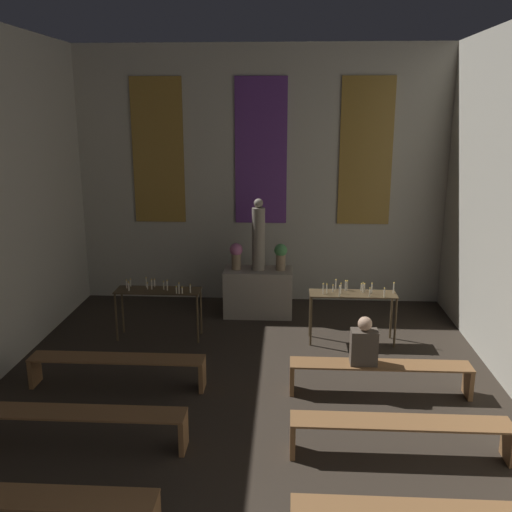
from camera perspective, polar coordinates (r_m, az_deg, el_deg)
name	(u,v)px	position (r m, az deg, el deg)	size (l,w,h in m)	color
wall_back	(261,176)	(11.35, 0.51, 8.04)	(7.45, 0.16, 5.02)	#B2AD9E
altar	(258,292)	(10.83, 0.24, -3.62)	(1.28, 0.67, 0.89)	gray
statue	(258,237)	(10.54, 0.24, 1.94)	(0.24, 0.24, 1.34)	gray
flower_vase_left	(236,254)	(10.65, -1.99, 0.16)	(0.24, 0.24, 0.50)	#937A5B
flower_vase_right	(281,255)	(10.61, 2.49, 0.09)	(0.24, 0.24, 0.50)	#937A5B
candle_rack_left	(158,296)	(9.78, -9.76, -3.96)	(1.43, 0.44, 1.06)	#473823
candle_rack_right	(353,299)	(9.61, 9.63, -4.30)	(1.43, 0.44, 1.05)	#473823
pew_second_left	(22,506)	(6.00, -22.34, -22.14)	(2.46, 0.36, 0.45)	brown
pew_third_left	(80,420)	(7.13, -17.19, -15.40)	(2.46, 0.36, 0.45)	brown
pew_third_right	(400,430)	(6.85, 14.22, -16.49)	(2.46, 0.36, 0.45)	brown
pew_back_left	(117,364)	(8.37, -13.70, -10.50)	(2.46, 0.36, 0.45)	brown
pew_back_right	(380,371)	(8.13, 12.28, -11.17)	(2.46, 0.36, 0.45)	brown
person_seated	(364,344)	(7.93, 10.75, -8.60)	(0.36, 0.24, 0.67)	#4C4238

